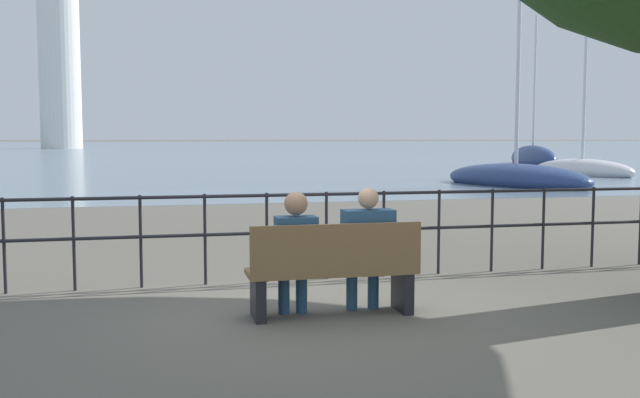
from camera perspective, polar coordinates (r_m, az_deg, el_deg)
The scene contains 10 objects.
ground_plane at distance 6.90m, azimuth 0.95°, elevation -9.25°, with size 1000.00×1000.00×0.00m, color #605B51.
harbor_water at distance 168.13m, azimuth -12.58°, elevation 4.24°, with size 600.00×300.00×0.01m.
park_bench at distance 6.75m, azimuth 1.08°, elevation -5.88°, with size 1.62×0.45×0.90m.
seated_person_left at distance 6.71m, azimuth -1.99°, elevation -3.90°, with size 0.38×0.35×1.19m.
seated_person_right at distance 6.87m, azimuth 3.78°, elevation -3.62°, with size 0.49×0.35×1.22m.
promenade_railing at distance 8.42m, azimuth -1.86°, elevation -1.88°, with size 13.67×0.04×1.05m.
sailboat_0 at distance 47.15m, azimuth 16.66°, elevation 3.13°, with size 3.57×8.52×9.80m.
sailboat_3 at distance 26.24m, azimuth 15.38°, elevation 1.62°, with size 4.30×6.84×8.66m.
sailboat_4 at distance 33.94m, azimuth 20.25°, elevation 2.38°, with size 3.42×5.43×12.77m.
harbor_lighthouse at distance 118.30m, azimuth -20.11°, elevation 10.12°, with size 6.17×6.17×27.97m.
Camera 1 is at (-1.63, -6.49, 1.69)m, focal length 40.00 mm.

